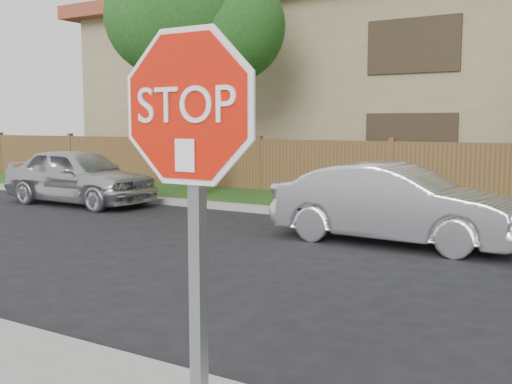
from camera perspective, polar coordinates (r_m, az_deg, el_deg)
The scene contains 4 objects.
tree_left at distance 16.91m, azimuth -5.99°, elevation 17.29°, with size 4.80×3.90×7.78m.
stop_sign at distance 2.79m, azimuth -6.21°, elevation 1.47°, with size 1.01×0.13×2.55m.
sedan_far_left at distance 15.90m, azimuth -16.51°, elevation 1.47°, with size 1.72×4.28×1.46m, color silver.
sedan_left at distance 10.56m, azimuth 13.09°, elevation -1.11°, with size 1.46×4.19×1.38m, color silver.
Camera 1 is at (1.04, -3.68, 2.08)m, focal length 42.00 mm.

